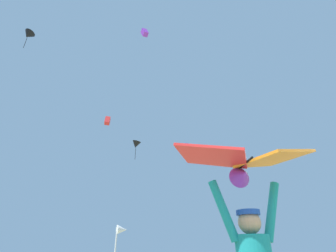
{
  "coord_description": "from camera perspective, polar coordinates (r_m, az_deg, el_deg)",
  "views": [
    {
      "loc": [
        -2.26,
        -2.13,
        1.22
      ],
      "look_at": [
        -0.37,
        1.88,
        3.54
      ],
      "focal_mm": 25.84,
      "sensor_mm": 36.0,
      "label": 1
    }
  ],
  "objects": [
    {
      "name": "distant_kite_blue_overhead_distant",
      "position": [
        29.94,
        4.37,
        -4.73
      ],
      "size": [
        0.58,
        0.63,
        0.75
      ],
      "color": "blue"
    },
    {
      "name": "marker_flag",
      "position": [
        7.4,
        -11.08,
        -23.89
      ],
      "size": [
        0.3,
        0.24,
        1.9
      ],
      "color": "silver",
      "rests_on": "ground"
    },
    {
      "name": "distant_kite_red_mid_left",
      "position": [
        22.31,
        -14.1,
        1.21
      ],
      "size": [
        0.6,
        0.67,
        0.8
      ],
      "color": "red"
    },
    {
      "name": "distant_kite_purple_far_center",
      "position": [
        23.09,
        -5.54,
        21.08
      ],
      "size": [
        0.6,
        0.66,
        0.89
      ],
      "color": "purple"
    },
    {
      "name": "distant_kite_black_low_right",
      "position": [
        30.63,
        -30.1,
        18.09
      ],
      "size": [
        1.2,
        1.06,
        2.34
      ],
      "color": "black"
    },
    {
      "name": "held_stunt_kite",
      "position": [
        2.87,
        17.28,
        -8.33
      ],
      "size": [
        1.53,
        1.04,
        0.38
      ],
      "color": "black"
    },
    {
      "name": "distant_kite_black_high_right",
      "position": [
        25.31,
        -7.57,
        -4.37
      ],
      "size": [
        1.31,
        1.35,
        2.09
      ],
      "color": "black"
    }
  ]
}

